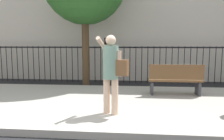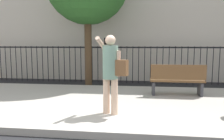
# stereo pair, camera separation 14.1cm
# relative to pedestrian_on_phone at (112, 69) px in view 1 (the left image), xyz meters

# --- Properties ---
(ground_plane) EXTENTS (60.00, 60.00, 0.00)m
(ground_plane) POSITION_rel_pedestrian_on_phone_xyz_m (-0.81, -1.06, -1.17)
(ground_plane) COLOR black
(sidewalk) EXTENTS (28.00, 4.40, 0.15)m
(sidewalk) POSITION_rel_pedestrian_on_phone_xyz_m (-0.81, 1.14, -1.10)
(sidewalk) COLOR #B2ADA3
(sidewalk) RESTS_ON ground
(iron_fence) EXTENTS (12.03, 0.04, 1.60)m
(iron_fence) POSITION_rel_pedestrian_on_phone_xyz_m (-0.81, 4.84, -0.15)
(iron_fence) COLOR black
(iron_fence) RESTS_ON ground
(pedestrian_on_phone) EXTENTS (0.72, 0.54, 1.76)m
(pedestrian_on_phone) POSITION_rel_pedestrian_on_phone_xyz_m (0.00, 0.00, 0.00)
(pedestrian_on_phone) COLOR beige
(pedestrian_on_phone) RESTS_ON sidewalk
(street_bench) EXTENTS (1.60, 0.45, 0.95)m
(street_bench) POSITION_rel_pedestrian_on_phone_xyz_m (1.75, 1.99, -0.52)
(street_bench) COLOR brown
(street_bench) RESTS_ON sidewalk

